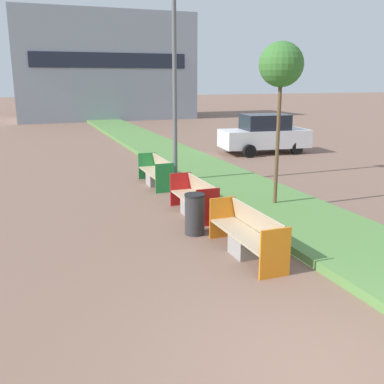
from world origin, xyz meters
name	(u,v)px	position (x,y,z in m)	size (l,w,h in m)	color
ground_plane	(318,373)	(0.00, 0.00, 0.00)	(180.00, 180.00, 0.00)	#7A5B4C
planter_grass_strip	(201,169)	(3.20, 12.00, 0.09)	(2.80, 120.00, 0.18)	#568442
building_backdrop	(103,67)	(4.00, 37.60, 4.48)	(15.11, 7.50, 8.97)	#939EAD
bench_orange_frame	(247,238)	(0.94, 3.73, 0.37)	(0.65, 2.34, 0.94)	gray
bench_red_frame	(195,201)	(0.94, 6.75, 0.37)	(0.65, 2.05, 0.94)	gray
bench_green_frame	(156,174)	(0.94, 10.37, 0.37)	(0.65, 2.23, 0.94)	gray
litter_bin	(195,214)	(0.39, 5.31, 0.48)	(0.47, 0.47, 0.96)	#2D2D30
street_lamp_post	(175,69)	(1.55, 10.16, 3.83)	(0.24, 0.44, 6.90)	#56595B
sapling_tree_near	(281,66)	(3.21, 6.47, 3.83)	(1.16, 1.16, 4.45)	brown
parked_car_distant	(264,134)	(7.69, 15.02, 0.91)	(4.35, 2.17, 1.86)	silver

